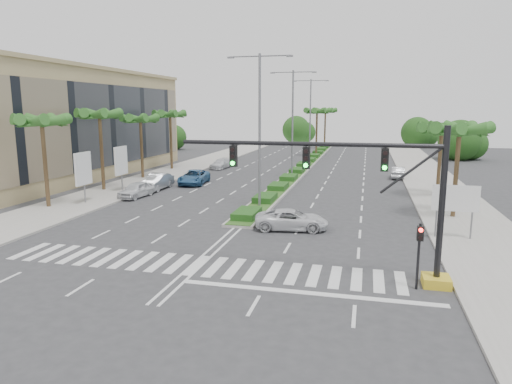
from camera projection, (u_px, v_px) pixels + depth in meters
ground at (197, 265)px, 23.29m from camera, size 160.00×160.00×0.00m
footpath_right at (449, 202)px, 38.84m from camera, size 6.00×120.00×0.15m
footpath_left at (127, 187)px, 45.93m from camera, size 6.00×120.00×0.15m
median at (308, 163)px, 66.27m from camera, size 2.20×75.00×0.20m
median_grass at (308, 162)px, 66.25m from camera, size 1.80×75.00×0.04m
building at (66, 125)px, 53.10m from camera, size 12.00×36.00×12.00m
signal_gantry at (389, 209)px, 20.50m from camera, size 12.60×1.20×7.20m
pedestrian_signal at (419, 245)px, 19.80m from camera, size 0.28×0.36×3.00m
direction_sign at (455, 201)px, 27.34m from camera, size 2.70×0.11×3.40m
billboard_near at (83, 169)px, 37.60m from camera, size 0.18×2.10×4.35m
billboard_far at (121, 161)px, 43.33m from camera, size 0.18×2.10×4.35m
palm_left_near at (42, 124)px, 35.48m from camera, size 4.57×4.68×7.55m
palm_left_mid at (100, 117)px, 43.05m from camera, size 4.57×4.68×7.95m
palm_left_far at (140, 121)px, 50.80m from camera, size 4.57×4.68×7.35m
palm_left_end at (170, 116)px, 58.37m from camera, size 4.57×4.68×7.75m
palm_right_near at (459, 133)px, 32.16m from camera, size 4.57×4.68×7.05m
palm_right_far at (442, 131)px, 39.86m from camera, size 4.57×4.68×6.75m
palm_median_a at (317, 113)px, 74.54m from camera, size 4.57×4.68×8.05m
palm_median_b at (325, 112)px, 88.87m from camera, size 4.57×4.68×8.05m
streetlight_near at (260, 123)px, 35.43m from camera, size 5.10×0.25×12.00m
streetlight_mid at (293, 118)px, 50.72m from camera, size 5.10×0.25×12.00m
streetlight_far at (310, 116)px, 66.01m from camera, size 5.10×0.25×12.00m
car_parked_a at (136, 190)px, 40.93m from camera, size 2.08×4.27×1.40m
car_parked_b at (157, 182)px, 44.88m from camera, size 1.68×4.76×1.56m
car_parked_c at (194, 177)px, 48.13m from camera, size 3.00×5.57×1.48m
car_parked_d at (221, 164)px, 60.69m from camera, size 2.35×4.59×1.28m
car_crossing at (292, 220)px, 30.08m from camera, size 5.07×2.85×1.34m
car_right at (398, 172)px, 52.12m from camera, size 1.75×4.18×1.34m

